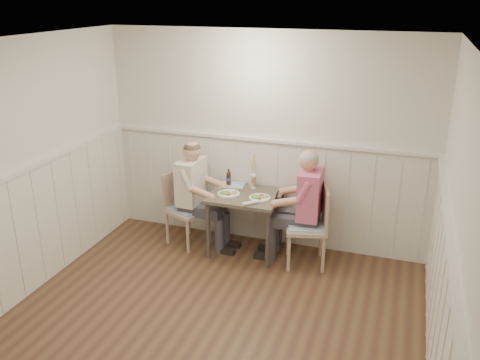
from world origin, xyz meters
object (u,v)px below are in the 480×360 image
at_px(man_in_pink, 305,215).
at_px(diner_cream, 195,202).
at_px(grass_vase, 251,171).
at_px(dining_table, 245,203).
at_px(chair_left, 184,205).
at_px(chair_right, 312,223).
at_px(beer_bottle, 229,178).

relative_size(man_in_pink, diner_cream, 1.02).
bearing_deg(grass_vase, dining_table, -85.72).
bearing_deg(grass_vase, diner_cream, -154.23).
distance_m(dining_table, grass_vase, 0.42).
relative_size(chair_left, diner_cream, 0.68).
relative_size(chair_left, man_in_pink, 0.66).
relative_size(chair_right, diner_cream, 0.70).
bearing_deg(diner_cream, chair_left, 174.96).
relative_size(chair_right, beer_bottle, 4.58).
xyz_separation_m(chair_right, grass_vase, (-0.83, 0.33, 0.42)).
relative_size(dining_table, chair_left, 0.90).
xyz_separation_m(diner_cream, grass_vase, (0.63, 0.30, 0.37)).
xyz_separation_m(dining_table, beer_bottle, (-0.29, 0.23, 0.20)).
distance_m(chair_right, beer_bottle, 1.17).
distance_m(diner_cream, grass_vase, 0.79).
relative_size(chair_right, man_in_pink, 0.69).
bearing_deg(dining_table, grass_vase, 94.28).
bearing_deg(chair_left, chair_right, -1.56).
xyz_separation_m(man_in_pink, beer_bottle, (-1.01, 0.21, 0.26)).
bearing_deg(diner_cream, beer_bottle, 33.40).
xyz_separation_m(man_in_pink, diner_cream, (-1.37, -0.02, -0.01)).
relative_size(chair_left, grass_vase, 2.16).
bearing_deg(man_in_pink, chair_left, -179.61).
bearing_deg(diner_cream, chair_right, -1.20).
relative_size(chair_right, chair_left, 1.04).
xyz_separation_m(diner_cream, beer_bottle, (0.36, 0.24, 0.27)).
bearing_deg(man_in_pink, diner_cream, -179.01).
distance_m(dining_table, chair_right, 0.82).
distance_m(chair_right, grass_vase, 0.99).
height_order(chair_left, man_in_pink, man_in_pink).
bearing_deg(chair_left, man_in_pink, 0.39).
height_order(chair_right, grass_vase, grass_vase).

